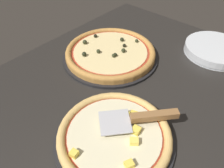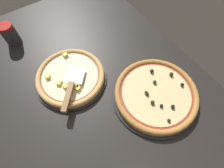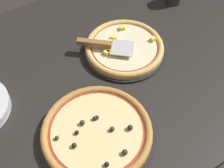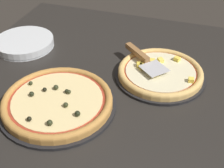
% 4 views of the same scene
% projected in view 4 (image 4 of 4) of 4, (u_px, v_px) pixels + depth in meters
% --- Properties ---
extents(ground_plane, '(1.37, 1.04, 0.04)m').
position_uv_depth(ground_plane, '(140.00, 83.00, 1.15)').
color(ground_plane, black).
extents(pizza_pan_front, '(0.33, 0.33, 0.01)m').
position_uv_depth(pizza_pan_front, '(160.00, 76.00, 1.15)').
color(pizza_pan_front, black).
rests_on(pizza_pan_front, ground_plane).
extents(pizza_front, '(0.31, 0.31, 0.03)m').
position_uv_depth(pizza_front, '(160.00, 72.00, 1.14)').
color(pizza_front, '#DBAD60').
rests_on(pizza_front, pizza_pan_front).
extents(pizza_pan_back, '(0.38, 0.38, 0.01)m').
position_uv_depth(pizza_pan_back, '(58.00, 105.00, 1.02)').
color(pizza_pan_back, black).
rests_on(pizza_pan_back, ground_plane).
extents(pizza_back, '(0.36, 0.36, 0.04)m').
position_uv_depth(pizza_back, '(57.00, 101.00, 1.01)').
color(pizza_back, '#B77F3D').
rests_on(pizza_back, pizza_pan_back).
extents(serving_spatula, '(0.20, 0.18, 0.02)m').
position_uv_depth(serving_spatula, '(141.00, 56.00, 1.17)').
color(serving_spatula, '#B7B7BC').
rests_on(serving_spatula, pizza_front).
extents(plate_stack, '(0.25, 0.25, 0.04)m').
position_uv_depth(plate_stack, '(24.00, 43.00, 1.32)').
color(plate_stack, silver).
rests_on(plate_stack, ground_plane).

